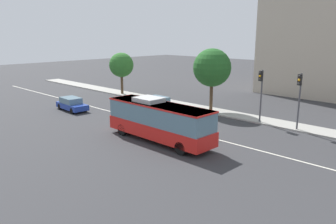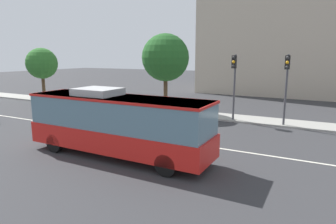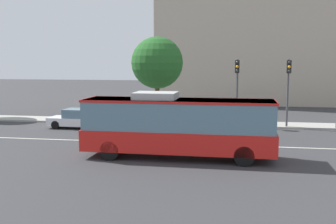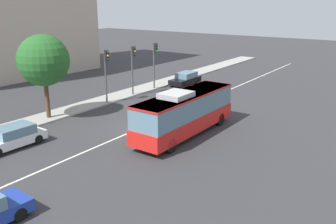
# 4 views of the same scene
# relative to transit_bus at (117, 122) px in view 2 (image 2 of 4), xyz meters

# --- Properties ---
(ground_plane) EXTENTS (160.00, 160.00, 0.00)m
(ground_plane) POSITION_rel_transit_bus_xyz_m (-0.95, 3.62, -1.81)
(ground_plane) COLOR #333335
(sidewalk_kerb) EXTENTS (80.00, 2.62, 0.14)m
(sidewalk_kerb) POSITION_rel_transit_bus_xyz_m (-0.95, 11.72, -1.74)
(sidewalk_kerb) COLOR #9E9B93
(sidewalk_kerb) RESTS_ON ground_plane
(lane_centre_line) EXTENTS (76.00, 0.16, 0.01)m
(lane_centre_line) POSITION_rel_transit_bus_xyz_m (-0.95, 3.62, -1.80)
(lane_centre_line) COLOR silver
(lane_centre_line) RESTS_ON ground_plane
(transit_bus) EXTENTS (10.02, 2.60, 3.46)m
(transit_bus) POSITION_rel_transit_bus_xyz_m (0.00, 0.00, 0.00)
(transit_bus) COLOR red
(transit_bus) RESTS_ON ground_plane
(sedan_white) EXTENTS (4.55, 1.92, 1.46)m
(sedan_white) POSITION_rel_transit_bus_xyz_m (-8.72, 8.22, -1.09)
(sedan_white) COLOR white
(sedan_white) RESTS_ON ground_plane
(traffic_light_near_corner) EXTENTS (0.34, 0.62, 5.20)m
(traffic_light_near_corner) POSITION_rel_transit_bus_xyz_m (3.04, 10.71, 1.75)
(traffic_light_near_corner) COLOR #47474C
(traffic_light_near_corner) RESTS_ON ground_plane
(traffic_light_far_corner) EXTENTS (0.32, 0.62, 5.20)m
(traffic_light_far_corner) POSITION_rel_transit_bus_xyz_m (6.81, 10.61, 1.75)
(traffic_light_far_corner) COLOR #47474C
(traffic_light_far_corner) RESTS_ON ground_plane
(street_tree_kerbside_left) EXTENTS (3.46, 3.46, 5.98)m
(street_tree_kerbside_left) POSITION_rel_transit_bus_xyz_m (-19.14, 11.35, 2.42)
(street_tree_kerbside_left) COLOR #4C3823
(street_tree_kerbside_left) RESTS_ON ground_plane
(street_tree_kerbside_centre) EXTENTS (4.17, 4.17, 7.03)m
(street_tree_kerbside_centre) POSITION_rel_transit_bus_xyz_m (-3.31, 11.41, 3.12)
(street_tree_kerbside_centre) COLOR #4C3823
(street_tree_kerbside_centre) RESTS_ON ground_plane
(office_block_background) EXTENTS (23.95, 14.35, 23.80)m
(office_block_background) POSITION_rel_transit_bus_xyz_m (5.36, 32.83, 10.09)
(office_block_background) COLOR #B7A893
(office_block_background) RESTS_ON ground_plane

